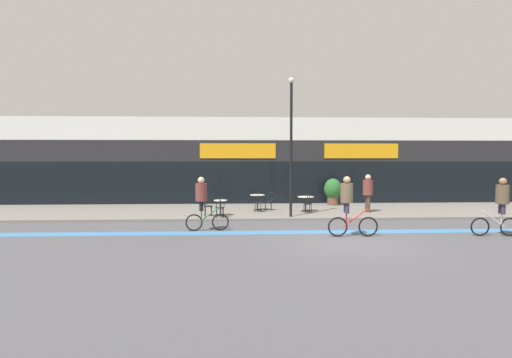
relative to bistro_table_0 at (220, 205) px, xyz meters
name	(u,v)px	position (x,y,z in m)	size (l,w,h in m)	color
ground_plane	(347,243)	(4.33, -5.42, -0.62)	(120.00, 120.00, 0.00)	#4C4C51
sidewalk_slab	(308,211)	(4.33, 1.83, -0.56)	(40.00, 5.50, 0.12)	slate
storefront_facade	(295,161)	(4.33, 6.54, 1.88)	(40.00, 4.06, 5.02)	silver
bike_lane_stripe	(333,232)	(4.33, -3.46, -0.62)	(36.00, 0.70, 0.01)	#3D7AB7
bistro_table_0	(220,205)	(0.00, 0.00, 0.00)	(0.61, 0.61, 0.71)	black
bistro_table_1	(257,199)	(1.77, 1.75, 0.06)	(0.74, 0.74, 0.78)	black
bistro_table_2	(306,201)	(4.11, 1.27, 0.02)	(0.80, 0.80, 0.72)	black
cafe_chair_0_near	(220,206)	(0.01, -0.63, 0.02)	(0.44, 0.60, 0.90)	black
cafe_chair_0_side	(207,204)	(-0.63, 0.00, 0.02)	(0.58, 0.40, 0.90)	black
cafe_chair_1_near	(258,201)	(1.76, 1.13, 0.02)	(0.42, 0.58, 0.90)	black
cafe_chair_1_side	(270,200)	(2.39, 1.75, 0.02)	(0.58, 0.41, 0.90)	black
cafe_chair_2_near	(308,202)	(4.11, 0.64, 0.02)	(0.44, 0.59, 0.90)	black
planter_pot	(333,191)	(6.03, 3.70, 0.30)	(0.96, 0.96, 1.47)	brown
lamp_post	(291,138)	(3.15, -0.39, 2.99)	(0.26, 0.26, 6.15)	black
cyclist_0	(203,199)	(-0.54, -3.00, 0.58)	(1.63, 0.51, 2.04)	black
cyclist_1	(348,202)	(4.65, -4.32, 0.60)	(1.77, 0.48, 2.12)	black
cyclist_2	(501,202)	(10.02, -4.49, 0.59)	(1.67, 0.54, 2.06)	black
pedestrian_near_end	(368,190)	(7.06, 0.88, 0.58)	(0.53, 0.53, 1.82)	#4C3D2D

